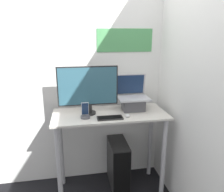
{
  "coord_description": "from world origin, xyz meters",
  "views": [
    {
      "loc": [
        -0.35,
        -1.81,
        1.66
      ],
      "look_at": [
        0.02,
        0.25,
        1.09
      ],
      "focal_mm": 35.0,
      "sensor_mm": 36.0,
      "label": 1
    }
  ],
  "objects_px": {
    "computer_tower": "(118,163)",
    "monitor": "(88,90)",
    "keyboard": "(110,118)",
    "cell_phone": "(85,114)",
    "laptop": "(133,101)",
    "mouse": "(128,116)"
  },
  "relations": [
    {
      "from": "laptop",
      "to": "mouse",
      "type": "distance_m",
      "value": 0.25
    },
    {
      "from": "keyboard",
      "to": "cell_phone",
      "type": "distance_m",
      "value": 0.24
    },
    {
      "from": "computer_tower",
      "to": "mouse",
      "type": "bearing_deg",
      "value": -78.85
    },
    {
      "from": "keyboard",
      "to": "cell_phone",
      "type": "relative_size",
      "value": 1.57
    },
    {
      "from": "laptop",
      "to": "cell_phone",
      "type": "height_order",
      "value": "laptop"
    },
    {
      "from": "cell_phone",
      "to": "computer_tower",
      "type": "bearing_deg",
      "value": 25.11
    },
    {
      "from": "laptop",
      "to": "keyboard",
      "type": "relative_size",
      "value": 1.5
    },
    {
      "from": "monitor",
      "to": "computer_tower",
      "type": "bearing_deg",
      "value": 10.12
    },
    {
      "from": "mouse",
      "to": "cell_phone",
      "type": "bearing_deg",
      "value": 173.21
    },
    {
      "from": "laptop",
      "to": "mouse",
      "type": "bearing_deg",
      "value": -117.62
    },
    {
      "from": "laptop",
      "to": "cell_phone",
      "type": "relative_size",
      "value": 2.35
    },
    {
      "from": "keyboard",
      "to": "monitor",
      "type": "bearing_deg",
      "value": 137.8
    },
    {
      "from": "laptop",
      "to": "mouse",
      "type": "relative_size",
      "value": 5.46
    },
    {
      "from": "laptop",
      "to": "cell_phone",
      "type": "bearing_deg",
      "value": -162.93
    },
    {
      "from": "keyboard",
      "to": "computer_tower",
      "type": "xyz_separation_m",
      "value": [
        0.13,
        0.23,
        -0.65
      ]
    },
    {
      "from": "keyboard",
      "to": "computer_tower",
      "type": "relative_size",
      "value": 0.46
    },
    {
      "from": "mouse",
      "to": "computer_tower",
      "type": "xyz_separation_m",
      "value": [
        -0.04,
        0.22,
        -0.66
      ]
    },
    {
      "from": "monitor",
      "to": "computer_tower",
      "type": "xyz_separation_m",
      "value": [
        0.32,
        0.06,
        -0.89
      ]
    },
    {
      "from": "monitor",
      "to": "keyboard",
      "type": "bearing_deg",
      "value": -42.2
    },
    {
      "from": "computer_tower",
      "to": "monitor",
      "type": "bearing_deg",
      "value": -169.88
    },
    {
      "from": "monitor",
      "to": "cell_phone",
      "type": "bearing_deg",
      "value": -109.87
    },
    {
      "from": "keyboard",
      "to": "mouse",
      "type": "height_order",
      "value": "mouse"
    }
  ]
}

